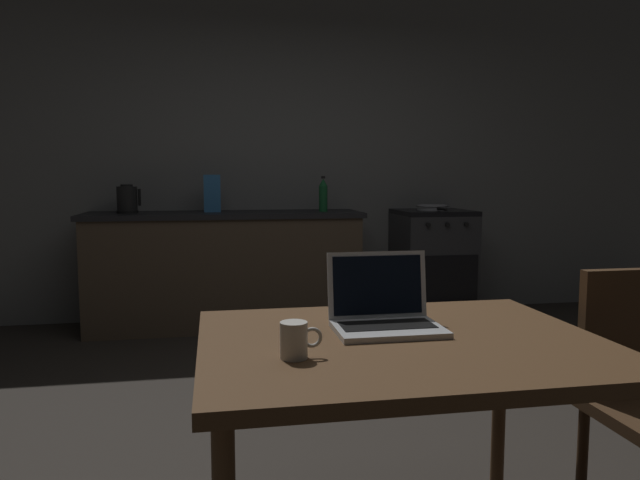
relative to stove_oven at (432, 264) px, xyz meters
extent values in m
plane|color=#2D2823|center=(-1.22, -2.29, -0.46)|extent=(12.00, 12.00, 0.00)
cube|color=slate|center=(-0.92, 0.35, 0.95)|extent=(6.40, 0.10, 2.82)
cube|color=#4C3D2D|center=(-1.74, 0.00, -0.02)|extent=(2.10, 0.60, 0.87)
cube|color=black|center=(-1.74, 0.00, 0.44)|extent=(2.16, 0.64, 0.04)
cube|color=#2D2D30|center=(0.00, 0.00, -0.02)|extent=(0.60, 0.60, 0.87)
cube|color=black|center=(0.00, 0.00, 0.44)|extent=(0.60, 0.60, 0.04)
cube|color=black|center=(0.00, -0.30, -0.09)|extent=(0.54, 0.01, 0.40)
cylinder|color=black|center=(-0.16, -0.31, 0.36)|extent=(0.04, 0.02, 0.04)
cylinder|color=black|center=(0.00, -0.31, 0.36)|extent=(0.04, 0.02, 0.04)
cylinder|color=black|center=(0.16, -0.31, 0.36)|extent=(0.04, 0.02, 0.04)
cube|color=brown|center=(-1.30, -3.12, 0.25)|extent=(1.15, 0.90, 0.04)
cylinder|color=brown|center=(-1.82, -2.73, -0.11)|extent=(0.05, 0.05, 0.69)
cylinder|color=brown|center=(-0.79, -2.73, -0.11)|extent=(0.05, 0.05, 0.69)
cube|color=#4C331E|center=(-0.45, -2.99, 0.22)|extent=(0.38, 0.04, 0.42)
cylinder|color=#4C331E|center=(-0.62, -3.00, -0.24)|extent=(0.04, 0.04, 0.42)
cube|color=silver|center=(-1.32, -3.05, 0.28)|extent=(0.32, 0.22, 0.02)
cube|color=black|center=(-1.32, -3.03, 0.29)|extent=(0.28, 0.12, 0.00)
cube|color=silver|center=(-1.32, -2.92, 0.39)|extent=(0.32, 0.04, 0.21)
cube|color=black|center=(-1.32, -2.93, 0.39)|extent=(0.29, 0.03, 0.18)
cylinder|color=black|center=(-2.48, 0.00, 0.47)|extent=(0.16, 0.16, 0.02)
cylinder|color=black|center=(-2.48, 0.00, 0.57)|extent=(0.15, 0.15, 0.18)
cylinder|color=black|center=(-2.48, 0.00, 0.67)|extent=(0.09, 0.09, 0.02)
cube|color=black|center=(-2.38, 0.00, 0.58)|extent=(0.02, 0.02, 0.13)
cylinder|color=#19592D|center=(-0.95, -0.05, 0.56)|extent=(0.07, 0.07, 0.20)
cone|color=#19592D|center=(-0.95, -0.05, 0.69)|extent=(0.07, 0.07, 0.06)
cylinder|color=black|center=(-0.95, -0.05, 0.73)|extent=(0.03, 0.03, 0.02)
cylinder|color=gray|center=(-0.02, -0.02, 0.46)|extent=(0.25, 0.25, 0.01)
torus|color=gray|center=(-0.02, -0.02, 0.49)|extent=(0.27, 0.27, 0.02)
cylinder|color=black|center=(-0.02, -0.23, 0.48)|extent=(0.02, 0.18, 0.02)
cylinder|color=silver|center=(-1.63, -3.25, 0.32)|extent=(0.07, 0.07, 0.09)
torus|color=silver|center=(-1.58, -3.25, 0.32)|extent=(0.05, 0.01, 0.05)
cube|color=#3372B2|center=(-1.83, 0.02, 0.60)|extent=(0.13, 0.05, 0.29)
camera|label=1|loc=(-1.83, -4.70, 0.73)|focal=33.02mm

